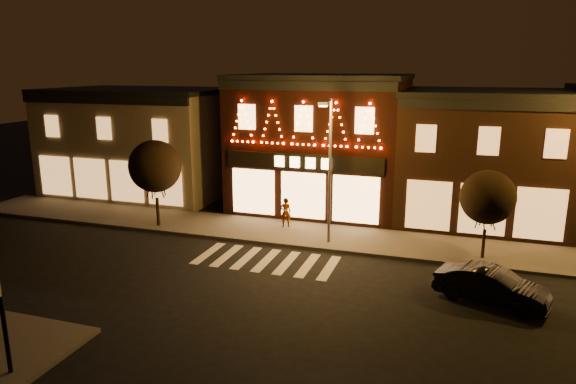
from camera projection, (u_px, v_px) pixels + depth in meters
The scene contains 10 objects.
ground at pixel (231, 296), 20.34m from camera, with size 120.00×120.00×0.00m, color black.
sidewalk_far at pixel (329, 237), 27.10m from camera, with size 44.00×4.00×0.15m, color #47423D.
building_left at pixel (142, 141), 36.33m from camera, with size 12.20×8.28×7.30m.
building_pulp at pixel (322, 142), 32.26m from camera, with size 10.20×8.34×8.30m.
building_right_a at pixel (483, 157), 29.49m from camera, with size 9.20×8.28×7.50m.
streetlamp_mid at pixel (329, 161), 24.92m from camera, with size 0.45×1.62×7.12m.
tree_left at pixel (155, 166), 28.08m from camera, with size 2.85×2.85×4.77m.
tree_right at pixel (488, 197), 23.31m from camera, with size 2.46×2.46×4.11m.
dark_sedan at pixel (492, 286), 19.60m from camera, with size 1.44×4.14×1.36m, color black.
pedestrian at pixel (286, 212), 28.39m from camera, with size 0.60×0.39×1.64m, color gray.
Camera 1 is at (8.01, -17.16, 8.78)m, focal length 32.30 mm.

